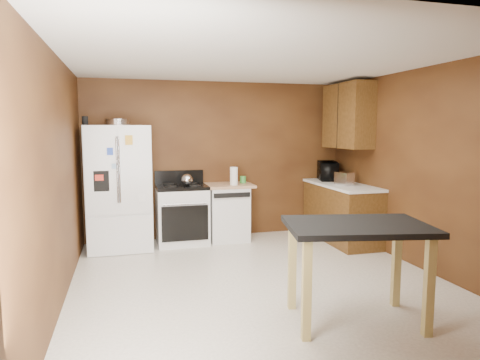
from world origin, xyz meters
name	(u,v)px	position (x,y,z in m)	size (l,w,h in m)	color
floor	(260,282)	(0.00, 0.00, 0.00)	(4.50, 4.50, 0.00)	white
ceiling	(261,59)	(0.00, 0.00, 2.50)	(4.50, 4.50, 0.00)	white
wall_back	(218,160)	(0.00, 2.25, 1.25)	(4.20, 4.20, 0.00)	#583517
wall_front	(373,211)	(0.00, -2.25, 1.25)	(4.20, 4.20, 0.00)	#583517
wall_left	(59,180)	(-2.10, 0.00, 1.25)	(4.50, 4.50, 0.00)	#583517
wall_right	(421,169)	(2.10, 0.00, 1.25)	(4.50, 4.50, 0.00)	#583517
roasting_pan	(118,122)	(-1.54, 1.91, 1.85)	(0.37, 0.37, 0.09)	silver
pen_cup	(85,121)	(-1.98, 1.81, 1.86)	(0.08, 0.08, 0.12)	black
kettle	(187,180)	(-0.57, 1.84, 0.99)	(0.18, 0.18, 0.18)	silver
paper_towel	(234,176)	(0.15, 1.82, 1.03)	(0.12, 0.12, 0.28)	white
green_canister	(243,180)	(0.36, 2.03, 0.94)	(0.10, 0.10, 0.11)	green
toaster	(344,179)	(1.76, 1.30, 1.00)	(0.16, 0.27, 0.20)	silver
microwave	(328,172)	(1.81, 1.96, 1.04)	(0.51, 0.35, 0.28)	black
refrigerator	(119,188)	(-1.55, 1.86, 0.90)	(0.90, 0.80, 1.80)	white
gas_range	(182,214)	(-0.64, 1.92, 0.46)	(0.76, 0.68, 1.10)	white
dishwasher	(227,212)	(0.08, 1.95, 0.45)	(0.78, 0.63, 0.89)	white
right_cabinets	(343,183)	(1.84, 1.48, 0.91)	(0.63, 1.58, 2.45)	brown
island	(357,239)	(0.53, -1.19, 0.77)	(1.38, 1.05, 0.91)	black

